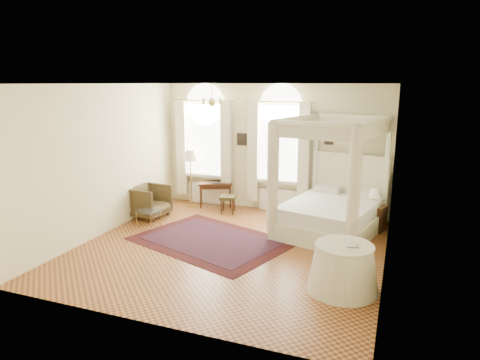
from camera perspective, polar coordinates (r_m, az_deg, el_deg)
The scene contains 18 objects.
ground at distance 8.88m, azimuth -1.35°, elevation -9.09°, with size 6.00×6.00×0.00m, color #AC6832.
room_walls at distance 8.35m, azimuth -1.42°, elevation 3.62°, with size 6.00×6.00×6.00m.
window_left at distance 11.78m, azimuth -4.73°, elevation 3.87°, with size 1.62×0.27×3.29m.
window_right at distance 11.05m, azimuth 5.17°, elevation 3.27°, with size 1.62×0.27×3.29m.
chandelier at distance 9.71m, azimuth -3.75°, elevation 10.39°, with size 0.51×0.45×0.50m.
wall_pictures at distance 11.12m, azimuth 4.79°, elevation 5.43°, with size 2.54×0.03×0.39m.
canopy_bed at distance 9.76m, azimuth 11.94°, elevation -3.68°, with size 2.42×2.75×2.59m.
nightstand at distance 10.28m, azimuth 17.56°, elevation -4.88°, with size 0.41×0.37×0.59m, color #3E2211.
nightstand_lamp at distance 10.19m, azimuth 17.48°, elevation -1.84°, with size 0.26×0.26×0.38m.
writing_desk at distance 11.65m, azimuth -3.29°, elevation -0.76°, with size 1.02×0.79×0.68m.
laptop at distance 11.54m, azimuth -3.24°, elevation -0.32°, with size 0.32×0.20×0.02m, color black.
stool at distance 11.09m, azimuth -1.63°, elevation -2.51°, with size 0.48×0.48×0.46m.
armchair at distance 11.00m, azimuth -12.03°, elevation -2.79°, with size 0.87×0.89×0.81m, color #44361D.
coffee_table at distance 10.31m, azimuth -12.11°, elevation -4.19°, with size 0.64×0.52×0.39m.
floor_lamp at distance 11.60m, azimuth -6.63°, elevation 2.89°, with size 0.40×0.40×1.56m.
oriental_rug at distance 9.30m, azimuth -3.84°, elevation -8.06°, with size 3.72×3.16×0.01m.
side_table at distance 7.27m, azimuth 13.59°, elevation -11.33°, with size 1.16×1.16×0.79m.
book at distance 7.10m, azimuth 13.84°, elevation -8.33°, with size 0.19×0.25×0.02m, color black.
Camera 1 is at (3.10, -7.63, 3.32)m, focal length 32.00 mm.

